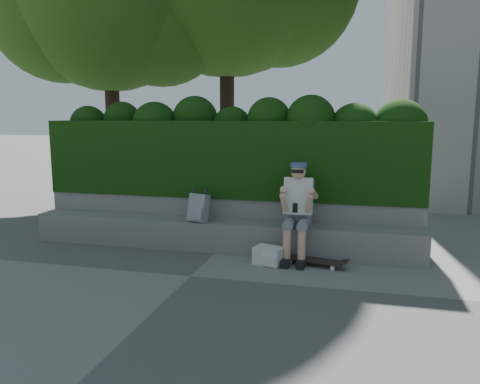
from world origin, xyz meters
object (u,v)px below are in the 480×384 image
(backpack_plaid, at_px, (199,208))
(skateboard, at_px, (313,260))
(backpack_ground, at_px, (269,256))
(person, at_px, (298,207))

(backpack_plaid, bearing_deg, skateboard, 6.09)
(backpack_ground, bearing_deg, skateboard, 26.10)
(person, relative_size, backpack_plaid, 3.30)
(skateboard, relative_size, backpack_plaid, 2.10)
(backpack_plaid, relative_size, backpack_ground, 1.10)
(skateboard, height_order, backpack_plaid, backpack_plaid)
(backpack_plaid, xyz_separation_m, backpack_ground, (1.16, -0.42, -0.54))
(skateboard, height_order, backpack_ground, backpack_ground)
(skateboard, bearing_deg, person, 146.93)
(skateboard, bearing_deg, backpack_ground, -159.68)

